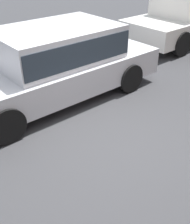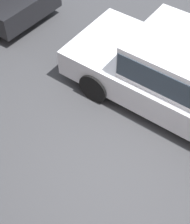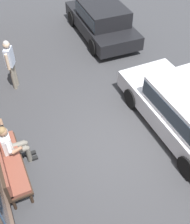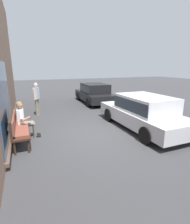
% 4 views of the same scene
% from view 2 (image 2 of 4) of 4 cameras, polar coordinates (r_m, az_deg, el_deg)
% --- Properties ---
extents(ground_plane, '(60.00, 60.00, 0.00)m').
position_cam_2_polar(ground_plane, '(5.78, 4.02, -9.38)').
color(ground_plane, '#38383A').
extents(parked_car_mid, '(4.45, 1.86, 1.40)m').
position_cam_2_polar(parked_car_mid, '(6.27, 15.51, 5.82)').
color(parked_car_mid, silver).
rests_on(parked_car_mid, ground_plane).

